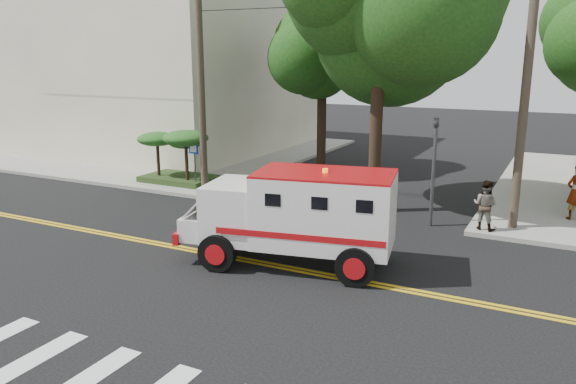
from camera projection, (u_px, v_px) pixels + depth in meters
The scene contains 13 objects.
ground at pixel (246, 260), 15.56m from camera, with size 100.00×100.00×0.00m, color black.
sidewalk_nw at pixel (169, 151), 33.19m from camera, with size 17.00×17.00×0.15m, color gray.
building_left at pixel (154, 62), 34.18m from camera, with size 16.00×14.00×10.00m, color beige.
utility_pole_left at pixel (201, 82), 22.17m from camera, with size 0.28×0.28×9.00m, color #382D23.
utility_pole_right at pixel (526, 90), 17.08m from camera, with size 0.28×0.28×9.00m, color #382D23.
tree_main at pixel (391, 3), 18.38m from camera, with size 6.08×5.70×9.85m.
tree_left at pixel (327, 51), 25.60m from camera, with size 4.48×4.20×7.70m.
traffic_signal at pixel (434, 160), 18.20m from camera, with size 0.15×0.18×3.60m.
accessibility_sign at pixel (194, 159), 23.32m from camera, with size 0.45×0.10×2.02m.
palm_planter at pixel (177, 148), 24.19m from camera, with size 3.52×2.63×2.36m.
armored_truck at pixel (297, 212), 14.88m from camera, with size 6.00×3.18×2.60m.
pedestrian_a at pixel (576, 192), 18.74m from camera, with size 0.69×0.46×1.90m, color gray.
pedestrian_b at pixel (485, 205), 17.67m from camera, with size 0.77×0.60×1.59m, color gray.
Camera 1 is at (7.72, -12.54, 5.50)m, focal length 35.00 mm.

